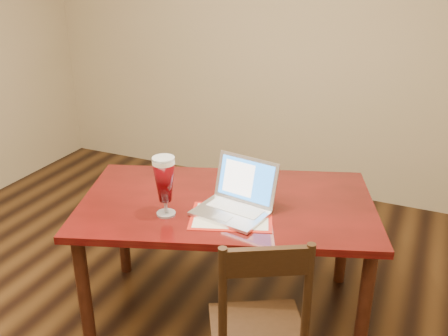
% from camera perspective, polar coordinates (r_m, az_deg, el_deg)
% --- Properties ---
extents(room_shell, '(4.51, 5.01, 2.71)m').
position_cam_1_polar(room_shell, '(2.06, -15.83, 16.12)').
color(room_shell, tan).
rests_on(room_shell, ground).
extents(dining_table, '(1.80, 1.37, 1.07)m').
position_cam_1_polar(dining_table, '(2.76, 0.10, -5.26)').
color(dining_table, '#540C0B').
rests_on(dining_table, ground).
extents(dining_chair, '(0.56, 0.55, 0.98)m').
position_cam_1_polar(dining_chair, '(2.31, 4.00, -18.23)').
color(dining_chair, black).
rests_on(dining_chair, ground).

